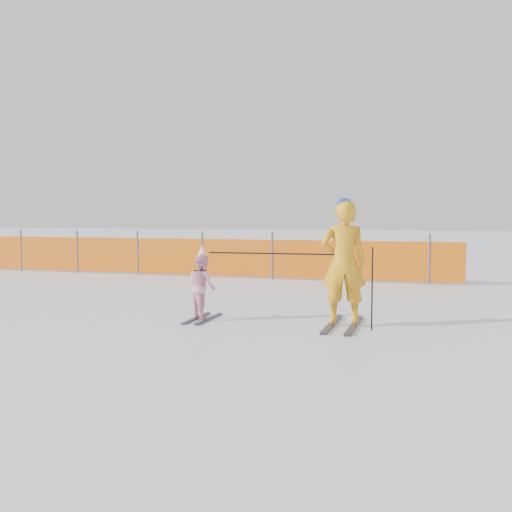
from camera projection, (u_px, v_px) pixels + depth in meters
The scene contains 5 objects.
ground at pixel (247, 320), 9.23m from camera, with size 120.00×120.00×0.00m, color white.
adult at pixel (344, 262), 8.62m from camera, with size 0.76×1.53×1.95m.
child at pixel (202, 285), 9.21m from camera, with size 0.63×1.05×1.22m.
ski_poles at pixel (308, 266), 8.68m from camera, with size 2.60×0.22×1.23m.
safety_fence at pixel (182, 256), 15.91m from camera, with size 14.88×0.06×1.25m.
Camera 1 is at (2.84, -8.68, 1.67)m, focal length 40.00 mm.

